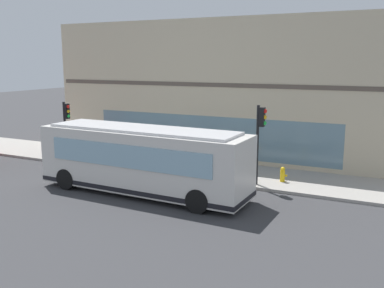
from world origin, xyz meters
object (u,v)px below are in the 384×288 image
at_px(traffic_light_down_block, 66,120).
at_px(pedestrian_near_hydrant, 191,147).
at_px(city_bus_nearside, 142,161).
at_px(fire_hydrant, 283,174).
at_px(traffic_light_near_corner, 260,130).
at_px(pedestrian_by_light_pole, 225,159).
at_px(newspaper_vending_box, 92,149).
at_px(pedestrian_walking_along_curb, 196,152).
at_px(pedestrian_near_building_entrance, 152,142).

distance_m(traffic_light_down_block, pedestrian_near_hydrant, 7.71).
relative_size(city_bus_nearside, fire_hydrant, 13.66).
bearing_deg(traffic_light_down_block, fire_hydrant, -86.41).
bearing_deg(fire_hydrant, traffic_light_near_corner, 138.16).
height_order(traffic_light_down_block, fire_hydrant, traffic_light_down_block).
xyz_separation_m(pedestrian_by_light_pole, newspaper_vending_box, (0.93, 9.24, -0.48)).
distance_m(traffic_light_down_block, pedestrian_walking_along_curb, 8.18).
xyz_separation_m(traffic_light_near_corner, pedestrian_near_hydrant, (2.30, 4.74, -1.63)).
height_order(traffic_light_near_corner, newspaper_vending_box, traffic_light_near_corner).
distance_m(traffic_light_down_block, pedestrian_near_building_entrance, 5.25).
xyz_separation_m(city_bus_nearside, pedestrian_near_hydrant, (5.53, 0.22, -0.37)).
bearing_deg(fire_hydrant, traffic_light_down_block, 93.59).
xyz_separation_m(city_bus_nearside, traffic_light_near_corner, (3.23, -4.52, 1.27)).
height_order(pedestrian_by_light_pole, newspaper_vending_box, pedestrian_by_light_pole).
distance_m(city_bus_nearside, traffic_light_near_corner, 5.70).
bearing_deg(traffic_light_near_corner, fire_hydrant, -41.84).
bearing_deg(pedestrian_walking_along_curb, newspaper_vending_box, 90.12).
xyz_separation_m(fire_hydrant, pedestrian_by_light_pole, (-0.43, 2.91, 0.57)).
relative_size(traffic_light_near_corner, pedestrian_near_building_entrance, 2.23).
bearing_deg(city_bus_nearside, pedestrian_near_building_entrance, 27.78).
height_order(traffic_light_near_corner, pedestrian_by_light_pole, traffic_light_near_corner).
xyz_separation_m(traffic_light_near_corner, pedestrian_near_building_entrance, (2.78, 7.69, -1.68)).
bearing_deg(pedestrian_near_building_entrance, traffic_light_near_corner, -109.90).
distance_m(pedestrian_by_light_pole, pedestrian_near_hydrant, 3.23).
relative_size(traffic_light_down_block, pedestrian_walking_along_curb, 2.10).
xyz_separation_m(pedestrian_near_hydrant, newspaper_vending_box, (-0.79, 6.51, -0.58)).
bearing_deg(pedestrian_by_light_pole, traffic_light_down_block, 92.19).
bearing_deg(traffic_light_near_corner, pedestrian_near_building_entrance, 70.10).
xyz_separation_m(traffic_light_near_corner, pedestrian_by_light_pole, (0.58, 2.01, -1.74)).
relative_size(traffic_light_near_corner, pedestrian_walking_along_curb, 2.32).
distance_m(pedestrian_by_light_pole, newspaper_vending_box, 9.30).
height_order(traffic_light_near_corner, pedestrian_near_building_entrance, traffic_light_near_corner).
height_order(city_bus_nearside, pedestrian_by_light_pole, city_bus_nearside).
distance_m(city_bus_nearside, pedestrian_by_light_pole, 4.59).
bearing_deg(pedestrian_near_building_entrance, pedestrian_by_light_pole, -111.19).
height_order(city_bus_nearside, traffic_light_down_block, traffic_light_down_block).
relative_size(pedestrian_near_building_entrance, pedestrian_walking_along_curb, 1.04).
bearing_deg(traffic_light_down_block, city_bus_nearside, -114.55).
distance_m(pedestrian_walking_along_curb, pedestrian_by_light_pole, 2.29).
height_order(traffic_light_near_corner, fire_hydrant, traffic_light_near_corner).
height_order(pedestrian_near_hydrant, newspaper_vending_box, pedestrian_near_hydrant).
relative_size(traffic_light_down_block, newspaper_vending_box, 3.86).
bearing_deg(pedestrian_walking_along_curb, pedestrian_near_building_entrance, 70.68).
relative_size(traffic_light_down_block, pedestrian_by_light_pole, 2.14).
bearing_deg(pedestrian_near_hydrant, city_bus_nearside, -177.75).
bearing_deg(pedestrian_near_building_entrance, pedestrian_near_hydrant, -99.34).
relative_size(pedestrian_by_light_pole, newspaper_vending_box, 1.81).
xyz_separation_m(pedestrian_near_building_entrance, pedestrian_by_light_pole, (-2.20, -5.68, -0.06)).
height_order(pedestrian_near_building_entrance, pedestrian_by_light_pole, pedestrian_near_building_entrance).
bearing_deg(newspaper_vending_box, pedestrian_near_hydrant, -83.09).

